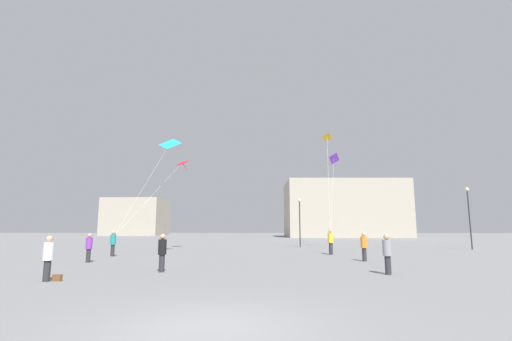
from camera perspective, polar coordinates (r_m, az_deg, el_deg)
The scene contains 17 objects.
ground_plane at distance 7.82m, azimuth -7.46°, elevation -22.85°, with size 300.00×300.00×0.00m, color slate.
person_in_white at distance 15.71m, azimuth -29.43°, elevation -11.44°, with size 0.36×0.36×1.63m.
person_in_teal at distance 27.73m, azimuth -21.21°, elevation -10.28°, with size 0.38×0.38×1.74m.
person_in_grey at distance 16.68m, azimuth 19.61°, elevation -11.79°, with size 0.36×0.36×1.67m.
person_in_yellow at distance 28.04m, azimuth 11.45°, elevation -10.56°, with size 0.40×0.40×1.84m.
person_in_black at distance 17.14m, azimuth -14.28°, elevation -11.95°, with size 0.36×0.36×1.66m.
person_in_orange at distance 22.93m, azimuth 16.33°, elevation -11.02°, with size 0.36×0.36×1.67m.
person_in_purple at distance 23.29m, azimuth -24.39°, elevation -10.61°, with size 0.35×0.35×1.62m.
kite_crimson_diamond at distance 34.90m, azimuth -11.32°, elevation 1.18°, with size 3.56×8.85×7.06m.
kite_violet_delta at distance 38.81m, azimuth 11.92°, elevation 1.62°, with size 2.77×10.85×8.17m.
kite_amber_delta at distance 33.49m, azimuth 10.89°, elevation 4.59°, with size 1.14×5.15×8.91m.
kite_cyan_delta at distance 29.88m, azimuth -13.28°, elevation 3.89°, with size 3.76×3.15×7.58m.
building_left_hall at distance 108.83m, azimuth -18.05°, elevation -6.85°, with size 15.42×13.08×10.02m.
building_centre_hall at distance 85.59m, azimuth 13.33°, elevation -5.87°, with size 26.23×17.10×12.22m.
lamppost_east at distance 38.48m, azimuth 6.76°, elevation -6.73°, with size 0.36×0.36×4.95m.
lamppost_west at distance 39.33m, azimuth 30.00°, elevation -5.07°, with size 0.36×0.36×5.66m.
handbag_beside_flyer at distance 15.69m, azimuth -28.34°, elevation -14.37°, with size 0.32×0.14×0.24m, color brown.
Camera 1 is at (1.29, -7.48, 1.89)m, focal length 25.90 mm.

